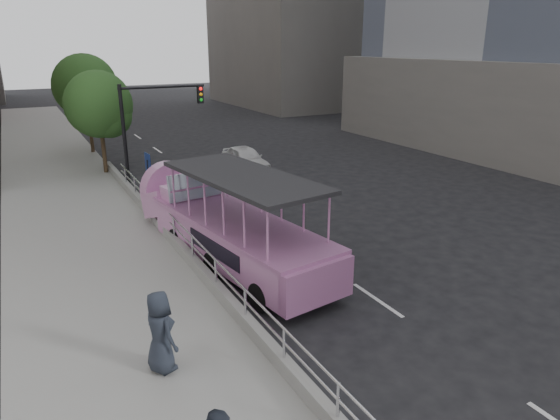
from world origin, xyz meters
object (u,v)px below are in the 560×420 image
(street_tree_far, at_px, (87,89))
(duck_boat, at_px, (224,225))
(pedestrian_far, at_px, (160,332))
(traffic_signal, at_px, (148,119))
(street_tree_near, at_px, (101,107))
(parking_sign, at_px, (149,180))
(car, at_px, (245,159))

(street_tree_far, bearing_deg, duck_boat, -85.90)
(pedestrian_far, height_order, traffic_signal, traffic_signal)
(pedestrian_far, xyz_separation_m, street_tree_near, (2.09, 18.62, 2.60))
(traffic_signal, relative_size, street_tree_near, 0.91)
(duck_boat, relative_size, pedestrian_far, 5.39)
(duck_boat, height_order, traffic_signal, traffic_signal)
(street_tree_near, bearing_deg, parking_sign, -87.90)
(pedestrian_far, bearing_deg, street_tree_far, -22.09)
(street_tree_near, bearing_deg, duck_boat, -83.17)
(traffic_signal, bearing_deg, car, 12.89)
(duck_boat, height_order, car, duck_boat)
(duck_boat, height_order, street_tree_near, street_tree_near)
(parking_sign, distance_m, street_tree_far, 14.52)
(car, bearing_deg, street_tree_far, 130.92)
(car, xyz_separation_m, traffic_signal, (-5.68, -1.30, 2.80))
(duck_boat, relative_size, street_tree_far, 1.53)
(parking_sign, bearing_deg, pedestrian_far, -103.05)
(street_tree_near, bearing_deg, street_tree_far, 88.09)
(pedestrian_far, xyz_separation_m, traffic_signal, (3.69, 15.19, 2.28))
(duck_boat, distance_m, street_tree_near, 13.44)
(duck_boat, bearing_deg, street_tree_near, 96.83)
(parking_sign, xyz_separation_m, street_tree_far, (-0.10, 14.30, 2.51))
(duck_boat, relative_size, parking_sign, 3.44)
(duck_boat, xyz_separation_m, street_tree_far, (-1.37, 19.09, 3.12))
(parking_sign, height_order, street_tree_far, street_tree_far)
(parking_sign, relative_size, street_tree_far, 0.45)
(car, bearing_deg, pedestrian_far, -119.73)
(traffic_signal, bearing_deg, duck_boat, -90.18)
(pedestrian_far, height_order, street_tree_near, street_tree_near)
(car, bearing_deg, duck_boat, -117.67)
(duck_boat, distance_m, street_tree_far, 19.39)
(pedestrian_far, distance_m, street_tree_far, 24.92)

